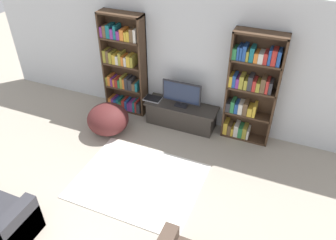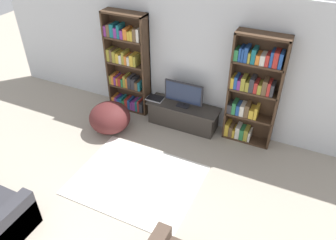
{
  "view_description": "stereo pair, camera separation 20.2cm",
  "coord_description": "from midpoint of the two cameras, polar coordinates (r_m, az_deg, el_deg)",
  "views": [
    {
      "loc": [
        1.71,
        -1.09,
        3.92
      ],
      "look_at": [
        -0.03,
        3.07,
        0.7
      ],
      "focal_mm": 35.0,
      "sensor_mm": 36.0,
      "label": 1
    },
    {
      "loc": [
        1.89,
        -1.01,
        3.92
      ],
      "look_at": [
        -0.03,
        3.07,
        0.7
      ],
      "focal_mm": 35.0,
      "sensor_mm": 36.0,
      "label": 2
    }
  ],
  "objects": [
    {
      "name": "wall_back",
      "position": [
        6.16,
        3.59,
        10.3
      ],
      "size": [
        8.8,
        0.06,
        2.6
      ],
      "color": "silver",
      "rests_on": "ground_plane"
    },
    {
      "name": "bookshelf_left",
      "position": [
        6.7,
        -8.5,
        9.21
      ],
      "size": [
        0.87,
        0.3,
        2.08
      ],
      "color": "#422D1E",
      "rests_on": "ground_plane"
    },
    {
      "name": "laptop",
      "position": [
        6.55,
        -3.54,
        3.72
      ],
      "size": [
        0.34,
        0.24,
        0.03
      ],
      "color": "#B7B7BC",
      "rests_on": "tv_stand"
    },
    {
      "name": "area_rug",
      "position": [
        5.46,
        -6.2,
        -10.48
      ],
      "size": [
        1.98,
        1.6,
        0.02
      ],
      "color": "white",
      "rests_on": "ground_plane"
    },
    {
      "name": "tv_stand",
      "position": [
        6.49,
        1.42,
        0.89
      ],
      "size": [
        1.42,
        0.47,
        0.46
      ],
      "color": "#332D28",
      "rests_on": "ground_plane"
    },
    {
      "name": "television",
      "position": [
        6.21,
        1.44,
        4.61
      ],
      "size": [
        0.76,
        0.16,
        0.51
      ],
      "color": "black",
      "rests_on": "tv_stand"
    },
    {
      "name": "bookshelf_right",
      "position": [
        5.9,
        13.25,
        5.25
      ],
      "size": [
        0.87,
        0.3,
        2.08
      ],
      "color": "#422D1E",
      "rests_on": "ground_plane"
    },
    {
      "name": "beanbag_ottoman",
      "position": [
        6.4,
        -11.3,
        0.16
      ],
      "size": [
        0.79,
        0.79,
        0.58
      ],
      "primitive_type": "ellipsoid",
      "color": "#4C1E1E",
      "rests_on": "ground_plane"
    }
  ]
}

